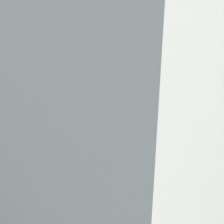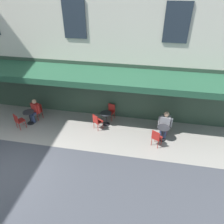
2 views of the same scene
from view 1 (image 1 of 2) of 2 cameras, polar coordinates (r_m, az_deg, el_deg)
name	(u,v)px [view 1 (image 1 of 2)]	position (r m, az deg, el deg)	size (l,w,h in m)	color
ground_plane	(188,127)	(18.51, 16.39, -3.15)	(70.00, 70.00, 0.00)	#42444C
sidewalk_cafe_terrace	(120,129)	(17.42, 1.74, -3.74)	(20.50, 3.20, 0.01)	gray
cafe_building_facade	(17,4)	(12.73, -20.12, 21.37)	(20.00, 10.70, 15.00)	beige
cafe_table_near_entrance	(176,139)	(15.16, 13.83, -5.88)	(0.60, 0.60, 0.75)	black
cafe_chair_red_by_window	(185,137)	(15.47, 15.83, -5.32)	(0.54, 0.54, 0.91)	maroon
cafe_chair_red_kerbside	(167,141)	(14.78, 11.91, -6.16)	(0.53, 0.53, 0.91)	maroon
cafe_table_mid_terrace	(113,125)	(16.82, 0.21, -2.79)	(0.60, 0.60, 0.75)	black
cafe_chair_red_under_awning	(122,123)	(16.93, 2.31, -2.45)	(0.56, 0.56, 0.91)	maroon
cafe_chair_red_near_door	(105,126)	(16.48, -1.62, -3.06)	(0.49, 0.49, 0.91)	maroon
cafe_table_streetside	(89,112)	(19.29, -5.05, 0.02)	(0.60, 0.60, 0.75)	black
cafe_chair_red_facing_street	(97,110)	(19.42, -3.24, 0.37)	(0.55, 0.55, 0.91)	maroon
cafe_chair_red_back_row	(82,113)	(18.96, -6.66, -0.19)	(0.47, 0.47, 0.91)	maroon
seated_patron_in_grey	(84,110)	(19.02, -6.12, 0.42)	(0.69, 0.63, 1.35)	navy
seated_companion_in_red	(170,138)	(14.84, 12.62, -5.50)	(0.60, 0.62, 1.28)	navy
potted_plant_entrance_right	(217,147)	(14.82, 22.15, -7.16)	(0.43, 0.43, 1.12)	brown
parked_car_silver	(146,88)	(25.75, 7.46, 5.25)	(4.42, 2.10, 1.33)	#B7B7BC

